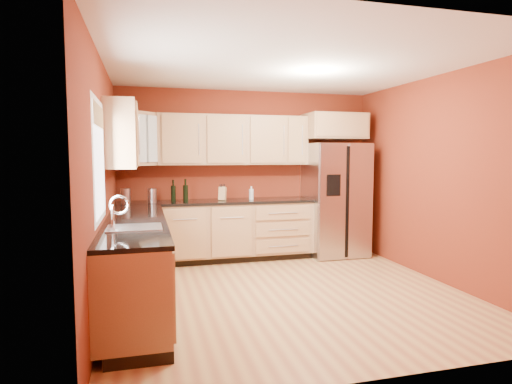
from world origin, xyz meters
TOP-DOWN VIEW (x-y plane):
  - floor at (0.00, 0.00)m, footprint 4.00×4.00m
  - ceiling at (0.00, 0.00)m, footprint 4.00×4.00m
  - wall_back at (0.00, 2.00)m, footprint 4.00×0.04m
  - wall_front at (0.00, -2.00)m, footprint 4.00×0.04m
  - wall_left at (-2.00, 0.00)m, footprint 0.04×4.00m
  - wall_right at (2.00, 0.00)m, footprint 0.04×4.00m
  - base_cabinets_back at (-0.55, 1.70)m, footprint 2.90×0.60m
  - base_cabinets_left at (-1.70, 0.00)m, footprint 0.60×2.80m
  - countertop_back at (-0.55, 1.69)m, footprint 2.90×0.62m
  - countertop_left at (-1.69, 0.00)m, footprint 0.62×2.80m
  - upper_cabinets_back at (-0.25, 1.83)m, footprint 2.30×0.33m
  - upper_cabinets_left at (-1.83, 0.72)m, footprint 0.33×1.35m
  - corner_upper_cabinet at (-1.67, 1.67)m, footprint 0.67×0.67m
  - over_fridge_cabinet at (1.35, 1.70)m, footprint 0.92×0.60m
  - refrigerator at (1.35, 1.62)m, footprint 0.90×0.75m
  - window at (-1.98, -0.50)m, footprint 0.03×0.90m
  - sink_faucet at (-1.69, -0.50)m, footprint 0.50×0.42m
  - canister_left at (-1.85, 1.64)m, footprint 0.16×0.16m
  - canister_right at (-1.49, 1.66)m, footprint 0.16×0.16m
  - wine_bottle_a at (-1.18, 1.75)m, footprint 0.07×0.07m
  - wine_bottle_b at (-1.01, 1.64)m, footprint 0.09×0.09m
  - knife_block at (-0.46, 1.68)m, footprint 0.13×0.12m
  - soap_dispenser at (-0.01, 1.69)m, footprint 0.09×0.09m

SIDE VIEW (x-z plane):
  - floor at x=0.00m, z-range 0.00..0.00m
  - base_cabinets_back at x=-0.55m, z-range 0.00..0.88m
  - base_cabinets_left at x=-1.70m, z-range 0.00..0.88m
  - refrigerator at x=1.35m, z-range 0.00..1.78m
  - countertop_back at x=-0.55m, z-range 0.88..0.92m
  - countertop_left at x=-1.69m, z-range 0.88..0.92m
  - knife_block at x=-0.46m, z-range 0.92..1.12m
  - canister_right at x=-1.49m, z-range 0.92..1.12m
  - soap_dispenser at x=-0.01m, z-range 0.92..1.12m
  - canister_left at x=-1.85m, z-range 0.92..1.13m
  - sink_faucet at x=-1.69m, z-range 0.92..1.22m
  - wine_bottle_a at x=-1.18m, z-range 0.92..1.24m
  - wine_bottle_b at x=-1.01m, z-range 0.92..1.25m
  - wall_back at x=0.00m, z-range 0.00..2.60m
  - wall_front at x=0.00m, z-range 0.00..2.60m
  - wall_left at x=-2.00m, z-range 0.00..2.60m
  - wall_right at x=2.00m, z-range 0.00..2.60m
  - window at x=-1.98m, z-range 1.05..2.05m
  - upper_cabinets_back at x=-0.25m, z-range 1.45..2.20m
  - upper_cabinets_left at x=-1.83m, z-range 1.45..2.20m
  - corner_upper_cabinet at x=-1.67m, z-range 1.45..2.20m
  - over_fridge_cabinet at x=1.35m, z-range 1.85..2.25m
  - ceiling at x=0.00m, z-range 2.60..2.60m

